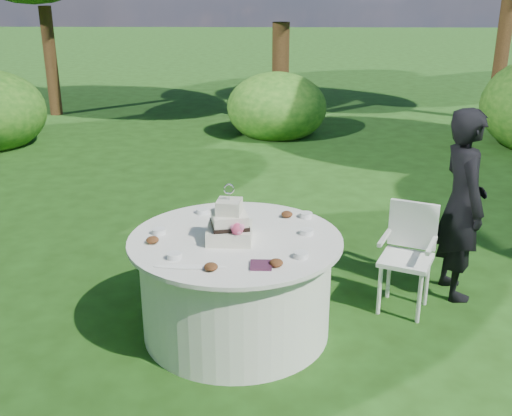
# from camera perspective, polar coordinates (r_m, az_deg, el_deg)

# --- Properties ---
(ground) EXTENTS (80.00, 80.00, 0.00)m
(ground) POSITION_cam_1_polar(r_m,az_deg,el_deg) (4.70, -1.87, -11.51)
(ground) COLOR #1B3A0F
(ground) RESTS_ON ground
(napkins) EXTENTS (0.14, 0.14, 0.02)m
(napkins) POSITION_cam_1_polar(r_m,az_deg,el_deg) (3.90, 0.48, -5.46)
(napkins) COLOR #471E37
(napkins) RESTS_ON table
(feather_plume) EXTENTS (0.48, 0.07, 0.01)m
(feather_plume) POSITION_cam_1_polar(r_m,az_deg,el_deg) (3.91, -6.31, -5.57)
(feather_plume) COLOR white
(feather_plume) RESTS_ON table
(guest) EXTENTS (0.43, 0.62, 1.60)m
(guest) POSITION_cam_1_polar(r_m,az_deg,el_deg) (5.19, 19.02, 0.30)
(guest) COLOR black
(guest) RESTS_ON ground
(table) EXTENTS (1.56, 1.56, 0.77)m
(table) POSITION_cam_1_polar(r_m,az_deg,el_deg) (4.51, -1.92, -7.30)
(table) COLOR white
(table) RESTS_ON ground
(cake) EXTENTS (0.32, 0.33, 0.43)m
(cake) POSITION_cam_1_polar(r_m,az_deg,el_deg) (4.26, -2.52, -1.66)
(cake) COLOR beige
(cake) RESTS_ON table
(chair) EXTENTS (0.51, 0.51, 0.87)m
(chair) POSITION_cam_1_polar(r_m,az_deg,el_deg) (4.95, 14.33, -3.73)
(chair) COLOR white
(chair) RESTS_ON ground
(votives) EXTENTS (1.20, 0.97, 0.04)m
(votives) POSITION_cam_1_polar(r_m,az_deg,el_deg) (4.39, -1.35, -2.31)
(votives) COLOR white
(votives) RESTS_ON table
(petal_cups) EXTENTS (1.05, 1.06, 0.05)m
(petal_cups) POSITION_cam_1_polar(r_m,az_deg,el_deg) (4.17, -2.22, -3.46)
(petal_cups) COLOR #562D16
(petal_cups) RESTS_ON table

